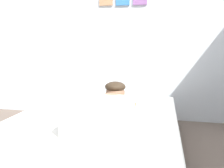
{
  "coord_description": "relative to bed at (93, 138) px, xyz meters",
  "views": [
    {
      "loc": [
        0.53,
        -1.39,
        0.95
      ],
      "look_at": [
        0.05,
        0.75,
        0.59
      ],
      "focal_mm": 37.32,
      "sensor_mm": 36.0,
      "label": 1
    }
  ],
  "objects": [
    {
      "name": "coffee_cup",
      "position": [
        0.07,
        0.47,
        0.21
      ],
      "size": [
        0.12,
        0.09,
        0.07
      ],
      "color": "#D84C47",
      "rests_on": "bed"
    },
    {
      "name": "cell_phone",
      "position": [
        -0.23,
        -0.02,
        0.18
      ],
      "size": [
        0.07,
        0.14,
        0.01
      ],
      "primitive_type": "cube",
      "color": "black",
      "rests_on": "bed"
    },
    {
      "name": "bed",
      "position": [
        0.0,
        0.0,
        0.0
      ],
      "size": [
        1.45,
        2.1,
        0.34
      ],
      "color": "#726051",
      "rests_on": "ground"
    },
    {
      "name": "back_wall",
      "position": [
        0.05,
        1.25,
        1.08
      ],
      "size": [
        4.25,
        0.12,
        2.5
      ],
      "color": "silver",
      "rests_on": "ground"
    },
    {
      "name": "pillow",
      "position": [
        -0.01,
        0.64,
        0.23
      ],
      "size": [
        0.52,
        0.32,
        0.11
      ],
      "primitive_type": "ellipsoid",
      "color": "white",
      "rests_on": "bed"
    },
    {
      "name": "person_lying",
      "position": [
        0.13,
        -0.02,
        0.28
      ],
      "size": [
        0.43,
        0.92,
        0.27
      ],
      "color": "white",
      "rests_on": "bed"
    }
  ]
}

